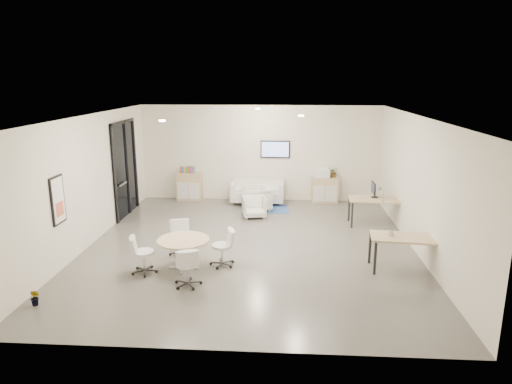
{
  "coord_description": "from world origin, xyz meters",
  "views": [
    {
      "loc": [
        0.83,
        -10.65,
        4.07
      ],
      "look_at": [
        0.12,
        0.4,
        1.29
      ],
      "focal_mm": 32.0,
      "sensor_mm": 36.0,
      "label": 1
    }
  ],
  "objects_px": {
    "armchair_right": "(254,206)",
    "round_table": "(183,243)",
    "desk_rear": "(375,201)",
    "loveseat": "(258,192)",
    "desk_front": "(405,240)",
    "armchair_left": "(257,197)",
    "sideboard_left": "(190,187)",
    "sideboard_right": "(325,190)"
  },
  "relations": [
    {
      "from": "loveseat",
      "to": "desk_front",
      "type": "xyz_separation_m",
      "value": [
        3.5,
        -5.26,
        0.32
      ]
    },
    {
      "from": "sideboard_left",
      "to": "sideboard_right",
      "type": "xyz_separation_m",
      "value": [
        4.58,
        0.01,
        -0.04
      ]
    },
    {
      "from": "loveseat",
      "to": "armchair_left",
      "type": "bearing_deg",
      "value": -87.49
    },
    {
      "from": "loveseat",
      "to": "round_table",
      "type": "relative_size",
      "value": 1.55
    },
    {
      "from": "armchair_right",
      "to": "sideboard_right",
      "type": "bearing_deg",
      "value": 28.11
    },
    {
      "from": "sideboard_right",
      "to": "round_table",
      "type": "xyz_separation_m",
      "value": [
        -3.52,
        -5.74,
        0.17
      ]
    },
    {
      "from": "round_table",
      "to": "sideboard_left",
      "type": "bearing_deg",
      "value": 100.48
    },
    {
      "from": "armchair_right",
      "to": "round_table",
      "type": "height_order",
      "value": "armchair_right"
    },
    {
      "from": "armchair_left",
      "to": "sideboard_right",
      "type": "bearing_deg",
      "value": 99.19
    },
    {
      "from": "armchair_right",
      "to": "desk_rear",
      "type": "bearing_deg",
      "value": -19.45
    },
    {
      "from": "desk_rear",
      "to": "sideboard_left",
      "type": "bearing_deg",
      "value": 162.95
    },
    {
      "from": "sideboard_left",
      "to": "loveseat",
      "type": "relative_size",
      "value": 0.54
    },
    {
      "from": "loveseat",
      "to": "armchair_left",
      "type": "height_order",
      "value": "armchair_left"
    },
    {
      "from": "desk_rear",
      "to": "armchair_right",
      "type": "bearing_deg",
      "value": 176.43
    },
    {
      "from": "loveseat",
      "to": "desk_front",
      "type": "distance_m",
      "value": 6.32
    },
    {
      "from": "sideboard_left",
      "to": "desk_front",
      "type": "xyz_separation_m",
      "value": [
        5.83,
        -5.45,
        0.21
      ]
    },
    {
      "from": "loveseat",
      "to": "armchair_left",
      "type": "distance_m",
      "value": 0.85
    },
    {
      "from": "sideboard_right",
      "to": "armchair_left",
      "type": "relative_size",
      "value": 1.04
    },
    {
      "from": "armchair_right",
      "to": "desk_rear",
      "type": "height_order",
      "value": "desk_rear"
    },
    {
      "from": "desk_front",
      "to": "sideboard_left",
      "type": "bearing_deg",
      "value": 142.77
    },
    {
      "from": "armchair_left",
      "to": "armchair_right",
      "type": "relative_size",
      "value": 1.21
    },
    {
      "from": "round_table",
      "to": "loveseat",
      "type": "bearing_deg",
      "value": 77.06
    },
    {
      "from": "sideboard_right",
      "to": "armchair_right",
      "type": "xyz_separation_m",
      "value": [
        -2.24,
        -1.82,
        -0.09
      ]
    },
    {
      "from": "desk_front",
      "to": "desk_rear",
      "type": "bearing_deg",
      "value": 96.58
    },
    {
      "from": "sideboard_right",
      "to": "desk_front",
      "type": "distance_m",
      "value": 5.61
    },
    {
      "from": "sideboard_left",
      "to": "desk_front",
      "type": "height_order",
      "value": "sideboard_left"
    },
    {
      "from": "round_table",
      "to": "armchair_right",
      "type": "bearing_deg",
      "value": 72.01
    },
    {
      "from": "desk_rear",
      "to": "desk_front",
      "type": "relative_size",
      "value": 1.01
    },
    {
      "from": "desk_rear",
      "to": "round_table",
      "type": "bearing_deg",
      "value": -139.39
    },
    {
      "from": "armchair_right",
      "to": "round_table",
      "type": "distance_m",
      "value": 4.13
    },
    {
      "from": "sideboard_right",
      "to": "desk_front",
      "type": "height_order",
      "value": "sideboard_right"
    },
    {
      "from": "armchair_left",
      "to": "round_table",
      "type": "distance_m",
      "value": 4.87
    },
    {
      "from": "desk_rear",
      "to": "desk_front",
      "type": "height_order",
      "value": "desk_rear"
    },
    {
      "from": "sideboard_left",
      "to": "round_table",
      "type": "relative_size",
      "value": 0.83
    },
    {
      "from": "sideboard_left",
      "to": "desk_rear",
      "type": "distance_m",
      "value": 6.25
    },
    {
      "from": "loveseat",
      "to": "desk_rear",
      "type": "xyz_separation_m",
      "value": [
        3.46,
        -2.13,
        0.33
      ]
    },
    {
      "from": "sideboard_left",
      "to": "loveseat",
      "type": "height_order",
      "value": "sideboard_left"
    },
    {
      "from": "sideboard_left",
      "to": "sideboard_right",
      "type": "height_order",
      "value": "sideboard_left"
    },
    {
      "from": "sideboard_left",
      "to": "desk_front",
      "type": "distance_m",
      "value": 7.99
    },
    {
      "from": "sideboard_left",
      "to": "armchair_left",
      "type": "height_order",
      "value": "sideboard_left"
    },
    {
      "from": "sideboard_left",
      "to": "armchair_left",
      "type": "relative_size",
      "value": 1.13
    },
    {
      "from": "loveseat",
      "to": "desk_rear",
      "type": "height_order",
      "value": "desk_rear"
    }
  ]
}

